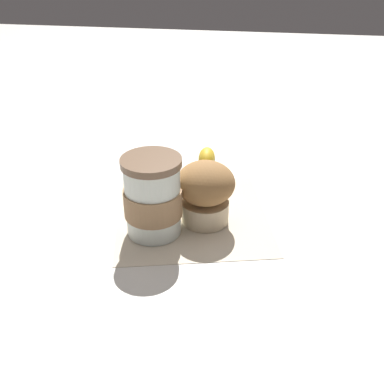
# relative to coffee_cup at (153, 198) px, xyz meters

# --- Properties ---
(ground_plane) EXTENTS (3.00, 3.00, 0.00)m
(ground_plane) POSITION_rel_coffee_cup_xyz_m (0.05, -0.05, -0.06)
(ground_plane) COLOR beige
(paper_napkin) EXTENTS (0.28, 0.28, 0.00)m
(paper_napkin) POSITION_rel_coffee_cup_xyz_m (0.05, -0.05, -0.06)
(paper_napkin) COLOR beige
(paper_napkin) RESTS_ON ground_plane
(coffee_cup) EXTENTS (0.08, 0.08, 0.12)m
(coffee_cup) POSITION_rel_coffee_cup_xyz_m (0.00, 0.00, 0.00)
(coffee_cup) COLOR silver
(coffee_cup) RESTS_ON paper_napkin
(muffin) EXTENTS (0.09, 0.09, 0.09)m
(muffin) POSITION_rel_coffee_cup_xyz_m (0.04, -0.07, -0.00)
(muffin) COLOR beige
(muffin) RESTS_ON paper_napkin
(banana) EXTENTS (0.17, 0.07, 0.04)m
(banana) POSITION_rel_coffee_cup_xyz_m (0.16, -0.05, -0.04)
(banana) COLOR gold
(banana) RESTS_ON paper_napkin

